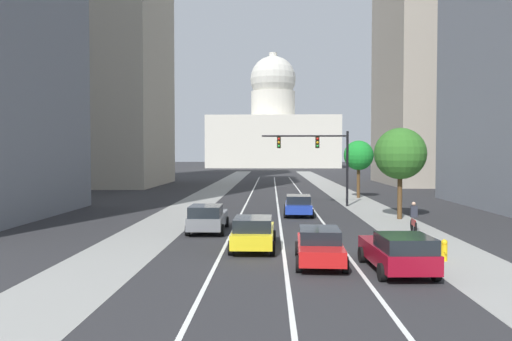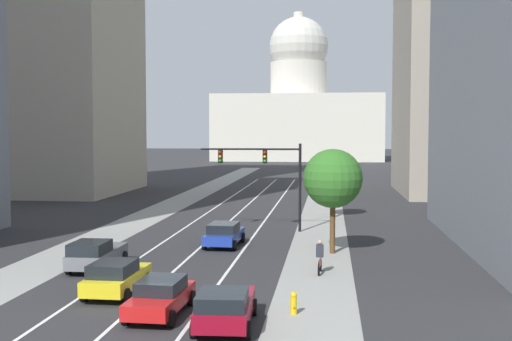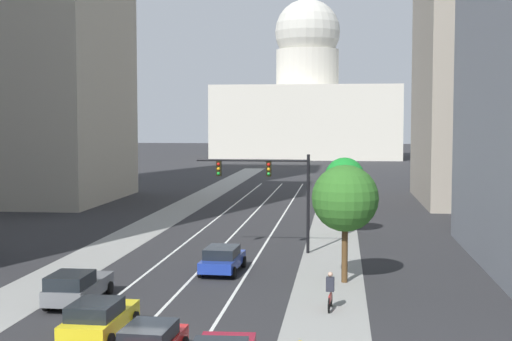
% 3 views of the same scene
% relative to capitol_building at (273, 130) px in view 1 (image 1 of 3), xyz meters
% --- Properties ---
extents(ground_plane, '(400.00, 400.00, 0.00)m').
position_rel_capitol_building_xyz_m(ground_plane, '(0.00, -97.78, -12.21)').
color(ground_plane, '#2B2B2D').
extents(sidewalk_left, '(3.62, 130.00, 0.01)m').
position_rel_capitol_building_xyz_m(sidewalk_left, '(-7.36, -102.78, -12.20)').
color(sidewalk_left, gray).
rests_on(sidewalk_left, ground).
extents(sidewalk_right, '(3.62, 130.00, 0.01)m').
position_rel_capitol_building_xyz_m(sidewalk_right, '(7.36, -102.78, -12.20)').
color(sidewalk_right, gray).
rests_on(sidewalk_right, ground).
extents(lane_stripe_left, '(0.16, 90.00, 0.01)m').
position_rel_capitol_building_xyz_m(lane_stripe_left, '(-2.78, -112.78, -12.20)').
color(lane_stripe_left, white).
rests_on(lane_stripe_left, ground).
extents(lane_stripe_center, '(0.16, 90.00, 0.01)m').
position_rel_capitol_building_xyz_m(lane_stripe_center, '(0.00, -112.78, -12.20)').
color(lane_stripe_center, white).
rests_on(lane_stripe_center, ground).
extents(lane_stripe_right, '(0.16, 90.00, 0.01)m').
position_rel_capitol_building_xyz_m(lane_stripe_right, '(2.78, -112.78, -12.20)').
color(lane_stripe_right, white).
rests_on(lane_stripe_right, ground).
extents(office_tower_far_right, '(19.64, 20.53, 44.37)m').
position_rel_capitol_building_xyz_m(office_tower_far_right, '(25.58, -87.02, 10.02)').
color(office_tower_far_right, '#9E9384').
rests_on(office_tower_far_right, ground).
extents(capitol_building, '(41.26, 23.62, 36.89)m').
position_rel_capitol_building_xyz_m(capitol_building, '(0.00, 0.00, 0.00)').
color(capitol_building, beige).
rests_on(capitol_building, ground).
extents(car_yellow, '(2.11, 4.51, 1.54)m').
position_rel_capitol_building_xyz_m(car_yellow, '(-1.39, -136.94, -11.41)').
color(car_yellow, yellow).
rests_on(car_yellow, ground).
extents(car_crimson, '(2.28, 4.50, 1.53)m').
position_rel_capitol_building_xyz_m(car_crimson, '(4.18, -141.25, -11.41)').
color(car_crimson, maroon).
rests_on(car_crimson, ground).
extents(car_gray, '(2.11, 4.77, 1.60)m').
position_rel_capitol_building_xyz_m(car_gray, '(-4.16, -132.00, -11.39)').
color(car_gray, slate).
rests_on(car_gray, ground).
extents(car_blue, '(2.20, 4.54, 1.47)m').
position_rel_capitol_building_xyz_m(car_blue, '(1.39, -124.43, -11.43)').
color(car_blue, '#1E389E').
rests_on(car_blue, ground).
extents(car_red, '(2.10, 4.48, 1.43)m').
position_rel_capitol_building_xyz_m(car_red, '(1.39, -139.83, -11.46)').
color(car_red, red).
rests_on(car_red, ground).
extents(traffic_signal_mast, '(7.31, 0.39, 6.34)m').
position_rel_capitol_building_xyz_m(traffic_signal_mast, '(3.54, -117.99, -7.61)').
color(traffic_signal_mast, black).
rests_on(traffic_signal_mast, ground).
extents(fire_hydrant, '(0.26, 0.35, 0.91)m').
position_rel_capitol_building_xyz_m(fire_hydrant, '(6.59, -139.20, -11.74)').
color(fire_hydrant, yellow).
rests_on(fire_hydrant, ground).
extents(cyclist, '(0.38, 1.70, 1.72)m').
position_rel_capitol_building_xyz_m(cyclist, '(7.49, -131.68, -11.36)').
color(cyclist, black).
rests_on(cyclist, ground).
extents(street_tree_near_right, '(2.97, 2.97, 5.76)m').
position_rel_capitol_building_xyz_m(street_tree_near_right, '(8.17, -110.14, -7.97)').
color(street_tree_near_right, '#51381E').
rests_on(street_tree_near_right, ground).
extents(street_tree_mid_right, '(3.49, 3.49, 6.19)m').
position_rel_capitol_building_xyz_m(street_tree_mid_right, '(8.15, -126.09, -7.78)').
color(street_tree_mid_right, '#51381E').
rests_on(street_tree_mid_right, ground).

